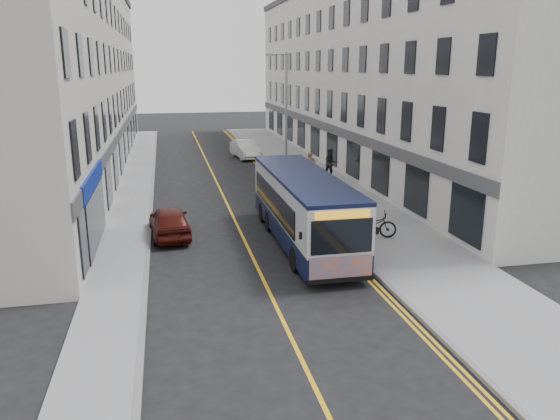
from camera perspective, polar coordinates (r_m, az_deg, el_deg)
name	(u,v)px	position (r m, az deg, el deg)	size (l,w,h in m)	color
ground	(257,265)	(20.49, -2.47, -5.81)	(140.00, 140.00, 0.00)	black
pavement_east	(326,188)	(33.09, 4.78, 2.29)	(4.50, 64.00, 0.12)	gray
pavement_west	(134,197)	(31.79, -15.05, 1.31)	(2.00, 64.00, 0.12)	gray
kerb_east	(289,190)	(32.52, 0.98, 2.13)	(0.18, 64.00, 0.13)	slate
kerb_west	(152,196)	(31.75, -13.25, 1.41)	(0.18, 64.00, 0.13)	slate
road_centre_line	(222,194)	(31.90, -6.05, 1.68)	(0.12, 64.00, 0.01)	#F2AA15
road_dbl_yellow_inner	(282,191)	(32.44, 0.20, 1.98)	(0.10, 64.00, 0.01)	#F2AA15
road_dbl_yellow_outer	(285,191)	(32.48, 0.55, 2.00)	(0.10, 64.00, 0.01)	#F2AA15
terrace_east	(360,76)	(42.51, 8.40, 13.71)	(6.00, 46.00, 13.00)	silver
terrace_west	(72,77)	(40.36, -20.88, 12.88)	(6.00, 46.00, 13.00)	beige
streetlamp	(285,114)	(33.83, 0.53, 10.03)	(1.32, 0.18, 8.00)	gray
city_bus	(303,206)	(22.48, 2.42, 0.38)	(2.38, 10.15, 2.95)	black
bicycle	(371,224)	(23.54, 9.50, -1.50)	(0.75, 2.14, 1.12)	black
pedestrian_near	(311,167)	(34.62, 3.22, 4.53)	(0.67, 0.44, 1.84)	brown
pedestrian_far	(331,164)	(35.64, 5.32, 4.85)	(0.93, 0.72, 1.91)	black
car_white	(245,149)	(44.28, -3.64, 6.37)	(1.52, 4.37, 1.44)	white
car_maroon	(170,221)	(24.16, -11.47, -1.17)	(1.61, 4.00, 1.36)	#44100B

